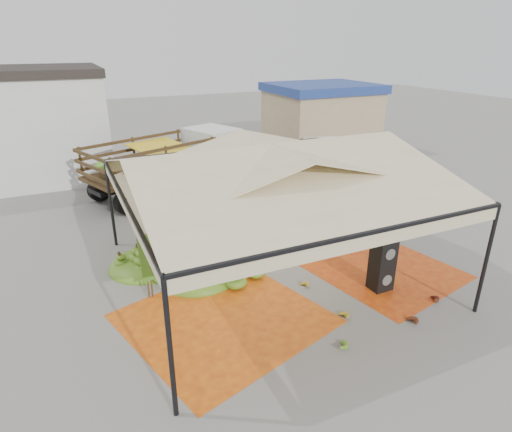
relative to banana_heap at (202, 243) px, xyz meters
name	(u,v)px	position (x,y,z in m)	size (l,w,h in m)	color
ground	(271,273)	(1.63, -1.65, -0.62)	(90.00, 90.00, 0.00)	slate
canopy_tent	(272,169)	(1.63, -1.65, 2.68)	(8.10, 8.10, 4.00)	black
building_tan	(321,117)	(11.63, 11.35, 1.45)	(6.30, 5.30, 4.10)	tan
tarp_left	(224,318)	(-0.47, -3.20, -0.61)	(4.54, 4.32, 0.01)	orange
tarp_right	(383,270)	(4.89, -2.90, -0.61)	(3.83, 4.02, 0.01)	#D36113
banana_heap	(202,243)	(0.00, 0.00, 0.00)	(5.79, 4.75, 1.24)	#4D7C19
hand_yellow_a	(303,284)	(2.12, -2.75, -0.52)	(0.43, 0.35, 0.20)	#B58F24
hand_yellow_b	(342,315)	(2.27, -4.45, -0.51)	(0.47, 0.38, 0.21)	#B99225
hand_red_a	(432,298)	(4.97, -4.81, -0.51)	(0.47, 0.38, 0.21)	#5B1A14
hand_red_b	(410,320)	(3.70, -5.35, -0.51)	(0.49, 0.40, 0.22)	#5F2D15
hand_green	(340,343)	(1.57, -5.35, -0.51)	(0.50, 0.41, 0.23)	#527E1A
hanging_bunches	(292,180)	(2.71, -0.86, 2.00)	(4.74, 0.24, 0.20)	#387E1A
speaker_stack	(382,263)	(4.09, -3.70, 0.19)	(0.59, 0.52, 1.62)	black
banana_leaves	(151,301)	(-2.01, -1.61, -0.62)	(0.96, 1.36, 3.70)	#33721E
vendor	(231,191)	(2.34, 3.36, 0.37)	(0.72, 0.47, 1.98)	gray
truck_left	(173,157)	(1.05, 7.39, 0.95)	(7.84, 5.12, 2.55)	#452C17
truck_right	(286,161)	(5.87, 5.33, 0.71)	(6.61, 3.39, 2.17)	#492B18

